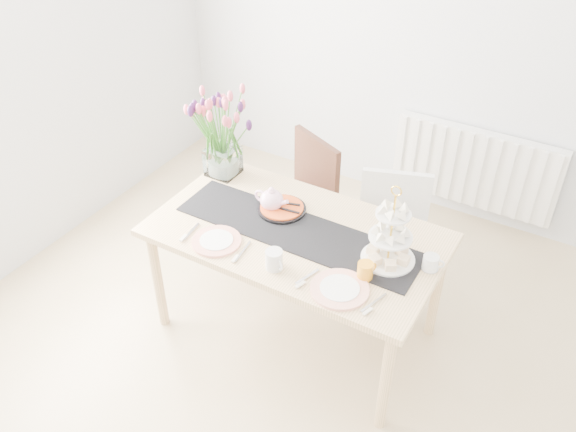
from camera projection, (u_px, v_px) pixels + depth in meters
The scene contains 15 objects.
room_shell at pixel (246, 204), 2.61m from camera, with size 4.50×4.50×4.50m.
radiator at pixel (474, 168), 4.43m from camera, with size 1.20×0.08×0.60m, color white.
dining_table at pixel (297, 243), 3.39m from camera, with size 1.60×0.90×0.75m.
chair_brown at pixel (302, 193), 4.05m from camera, with size 0.59×0.59×0.90m.
chair_white at pixel (391, 231), 3.75m from camera, with size 0.54×0.54×0.86m.
table_runner at pixel (297, 231), 3.34m from camera, with size 1.40×0.35×0.01m, color black.
tulip_vase at pixel (220, 122), 3.61m from camera, with size 0.66×0.66×0.56m.
cake_stand at pixel (390, 243), 3.08m from camera, with size 0.28×0.28×0.41m.
teapot at pixel (272, 200), 3.47m from camera, with size 0.22×0.18×0.14m, color white, non-canonical shape.
cream_jug at pixel (430, 263), 3.08m from camera, with size 0.08×0.08×0.08m, color white.
tart_tin at pixel (282, 209), 3.49m from camera, with size 0.28×0.28×0.03m.
mug_white at pixel (274, 260), 3.08m from camera, with size 0.09×0.09×0.11m, color silver.
mug_orange at pixel (365, 271), 3.02m from camera, with size 0.08×0.08×0.10m, color orange.
plate_left at pixel (216, 241), 3.27m from camera, with size 0.27×0.27×0.01m, color silver.
plate_right at pixel (340, 289), 2.97m from camera, with size 0.29×0.29×0.02m, color white.
Camera 1 is at (1.23, -1.74, 2.82)m, focal length 38.00 mm.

